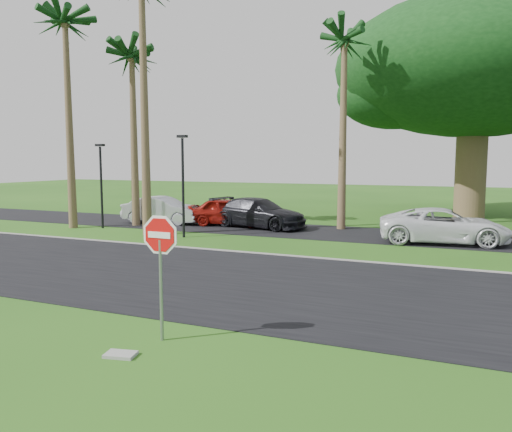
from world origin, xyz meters
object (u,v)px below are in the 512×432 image
object	(u,v)px
car_red	(229,212)
car_dark	(259,213)
car_minivan	(444,226)
car_silver	(163,210)
stop_sign_near	(160,251)

from	to	relation	value
car_red	car_dark	xyz separation A→B (m)	(1.80, -0.13, 0.02)
car_dark	car_minivan	xyz separation A→B (m)	(9.16, -1.46, -0.02)
car_red	car_minivan	world-z (taller)	car_red
car_silver	car_red	world-z (taller)	car_red
car_silver	car_red	size ratio (longest dim) A/B	1.03
car_silver	car_minivan	world-z (taller)	same
stop_sign_near	car_red	distance (m)	17.23
stop_sign_near	car_silver	distance (m)	18.39
stop_sign_near	car_red	world-z (taller)	stop_sign_near
stop_sign_near	car_silver	world-z (taller)	stop_sign_near
car_silver	car_red	bearing A→B (deg)	-85.81
car_dark	car_minivan	distance (m)	9.27
car_red	car_dark	bearing A→B (deg)	-105.39
car_silver	car_minivan	size ratio (longest dim) A/B	0.84
car_red	stop_sign_near	bearing A→B (deg)	-169.44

